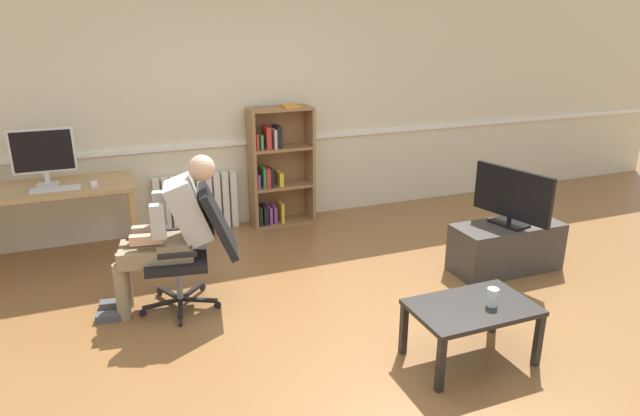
% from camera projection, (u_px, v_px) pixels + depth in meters
% --- Properties ---
extents(ground_plane, '(18.00, 18.00, 0.00)m').
position_uv_depth(ground_plane, '(344.00, 337.00, 4.01)').
color(ground_plane, brown).
extents(back_wall, '(12.00, 0.13, 2.70)m').
position_uv_depth(back_wall, '(245.00, 101.00, 5.89)').
color(back_wall, beige).
rests_on(back_wall, ground_plane).
extents(computer_desk, '(1.33, 0.67, 0.76)m').
position_uv_depth(computer_desk, '(57.00, 197.00, 5.02)').
color(computer_desk, tan).
rests_on(computer_desk, ground_plane).
extents(imac_monitor, '(0.54, 0.14, 0.51)m').
position_uv_depth(imac_monitor, '(43.00, 153.00, 4.94)').
color(imac_monitor, silver).
rests_on(imac_monitor, computer_desk).
extents(keyboard, '(0.41, 0.12, 0.02)m').
position_uv_depth(keyboard, '(55.00, 189.00, 4.86)').
color(keyboard, silver).
rests_on(keyboard, computer_desk).
extents(computer_mouse, '(0.06, 0.10, 0.03)m').
position_uv_depth(computer_mouse, '(94.00, 184.00, 4.99)').
color(computer_mouse, white).
rests_on(computer_mouse, computer_desk).
extents(bookshelf, '(0.69, 0.29, 1.32)m').
position_uv_depth(bookshelf, '(277.00, 169.00, 6.05)').
color(bookshelf, olive).
rests_on(bookshelf, ground_plane).
extents(radiator, '(0.87, 0.08, 0.63)m').
position_uv_depth(radiator, '(197.00, 203.00, 5.93)').
color(radiator, white).
rests_on(radiator, ground_plane).
extents(office_chair, '(0.82, 0.62, 0.98)m').
position_uv_depth(office_chair, '(196.00, 244.00, 4.29)').
color(office_chair, black).
rests_on(office_chair, ground_plane).
extents(person_seated, '(0.98, 0.46, 1.23)m').
position_uv_depth(person_seated, '(169.00, 231.00, 4.21)').
color(person_seated, '#937F60').
rests_on(person_seated, ground_plane).
extents(tv_stand, '(1.00, 0.42, 0.44)m').
position_uv_depth(tv_stand, '(506.00, 247.00, 5.02)').
color(tv_stand, '#3D3833').
rests_on(tv_stand, ground_plane).
extents(tv_screen, '(0.27, 0.76, 0.51)m').
position_uv_depth(tv_screen, '(512.00, 196.00, 4.86)').
color(tv_screen, black).
rests_on(tv_screen, tv_stand).
extents(coffee_table, '(0.81, 0.51, 0.41)m').
position_uv_depth(coffee_table, '(472.00, 312.00, 3.64)').
color(coffee_table, black).
rests_on(coffee_table, ground_plane).
extents(drinking_glass, '(0.08, 0.08, 0.12)m').
position_uv_depth(drinking_glass, '(492.00, 297.00, 3.61)').
color(drinking_glass, silver).
rests_on(drinking_glass, coffee_table).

